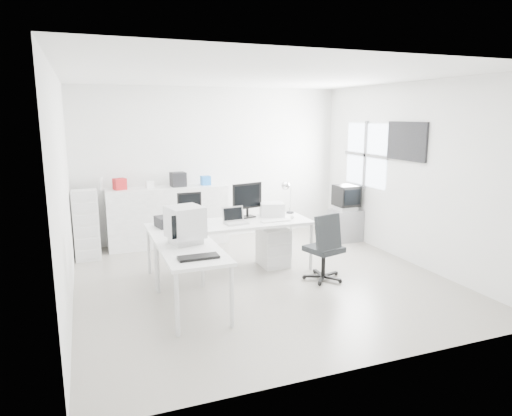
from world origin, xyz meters
name	(u,v)px	position (x,y,z in m)	size (l,w,h in m)	color
floor	(261,279)	(0.00, 0.00, 0.00)	(5.00, 5.00, 0.01)	beige
ceiling	(261,76)	(0.00, 0.00, 2.80)	(5.00, 5.00, 0.01)	white
back_wall	(212,164)	(0.00, 2.50, 1.40)	(5.00, 0.02, 2.80)	white
left_wall	(63,193)	(-2.50, 0.00, 1.40)	(0.02, 5.00, 2.80)	white
right_wall	(410,174)	(2.50, 0.00, 1.40)	(0.02, 5.00, 2.80)	white
window	(366,155)	(2.48, 1.20, 1.60)	(0.02, 1.20, 1.10)	white
wall_picture	(407,141)	(2.47, 0.10, 1.90)	(0.04, 0.90, 0.60)	black
main_desk	(231,247)	(-0.30, 0.47, 0.38)	(2.40, 0.80, 0.75)	white
side_desk	(191,279)	(-1.15, -0.63, 0.38)	(0.70, 1.40, 0.75)	white
drawer_pedestal	(273,247)	(0.40, 0.52, 0.30)	(0.40, 0.50, 0.60)	white
inkjet_printer	(171,221)	(-1.15, 0.57, 0.82)	(0.41, 0.32, 0.15)	black
lcd_monitor_small	(190,207)	(-0.85, 0.72, 0.97)	(0.35, 0.20, 0.44)	black
lcd_monitor_large	(247,200)	(0.05, 0.72, 1.02)	(0.52, 0.21, 0.54)	black
laptop	(236,217)	(-0.25, 0.37, 0.85)	(0.30, 0.31, 0.20)	#B7B7BA
white_keyboard	(275,221)	(0.35, 0.32, 0.76)	(0.45, 0.14, 0.02)	white
white_mouse	(292,217)	(0.65, 0.37, 0.78)	(0.06, 0.06, 0.06)	white
laser_printer	(272,209)	(0.45, 0.69, 0.85)	(0.37, 0.31, 0.21)	silver
desk_lamp	(290,197)	(0.80, 0.77, 1.01)	(0.18, 0.18, 0.53)	silver
crt_monitor	(185,227)	(-1.15, -0.38, 0.96)	(0.36, 0.36, 0.42)	#B7B7BA
black_keyboard	(198,257)	(-1.15, -1.03, 0.76)	(0.45, 0.18, 0.03)	black
office_chair	(324,246)	(0.82, -0.32, 0.50)	(0.57, 0.57, 1.00)	#282C2D
tv_cabinet	(345,225)	(2.22, 1.37, 0.29)	(0.53, 0.44, 0.58)	slate
crt_tv	(346,198)	(2.22, 1.37, 0.81)	(0.50, 0.48, 0.45)	black
sideboard	(168,216)	(-0.90, 2.24, 0.53)	(2.11, 0.53, 1.05)	white
clutter_box_a	(120,184)	(-1.70, 2.24, 1.15)	(0.19, 0.17, 0.19)	#A8181B
clutter_box_b	(150,184)	(-1.20, 2.24, 1.12)	(0.13, 0.11, 0.13)	white
clutter_box_c	(178,179)	(-0.70, 2.24, 1.18)	(0.25, 0.23, 0.25)	black
clutter_box_d	(206,180)	(-0.20, 2.24, 1.14)	(0.16, 0.14, 0.16)	blue
clutter_bottle	(101,184)	(-2.00, 2.28, 1.16)	(0.07, 0.07, 0.22)	white
filing_cabinet	(86,225)	(-2.28, 1.92, 0.56)	(0.39, 0.46, 1.11)	white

